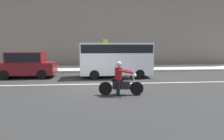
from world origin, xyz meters
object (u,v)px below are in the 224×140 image
motorcycle_with_rider_crimson (121,81)px  parked_hatchback_maroon (27,64)px  pedestrian_bystander (135,57)px  street_sign_post (105,50)px  parked_van_white (116,57)px

motorcycle_with_rider_crimson → parked_hatchback_maroon: parked_hatchback_maroon is taller
motorcycle_with_rider_crimson → pedestrian_bystander: pedestrian_bystander is taller
motorcycle_with_rider_crimson → parked_hatchback_maroon: size_ratio=0.53×
motorcycle_with_rider_crimson → street_sign_post: size_ratio=0.75×
motorcycle_with_rider_crimson → parked_van_white: (0.33, 4.95, 0.77)m
parked_hatchback_maroon → pedestrian_bystander: bearing=28.2°
parked_van_white → pedestrian_bystander: parked_van_white is taller
parked_hatchback_maroon → pedestrian_bystander: 9.87m
parked_hatchback_maroon → street_sign_post: (5.73, 4.07, 0.84)m
motorcycle_with_rider_crimson → pedestrian_bystander: (2.81, 9.96, 0.46)m
parked_van_white → street_sign_post: bearing=96.3°
parked_van_white → parked_hatchback_maroon: bearing=176.8°
street_sign_post → pedestrian_bystander: size_ratio=1.66×
pedestrian_bystander → parked_van_white: bearing=-116.4°
parked_van_white → street_sign_post: size_ratio=1.81×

